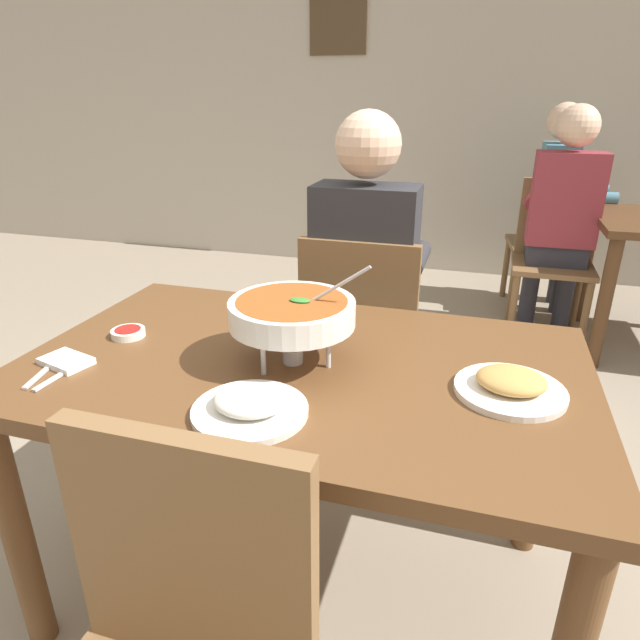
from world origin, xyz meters
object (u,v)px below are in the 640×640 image
at_px(chair_bg_middle, 553,249).
at_px(patron_bg_middle, 562,211).
at_px(sauce_dish, 128,333).
at_px(appetizer_plate, 511,385).
at_px(chair_diner_main, 362,336).
at_px(patron_bg_left, 560,196).
at_px(rice_plate, 250,406).
at_px(curry_bowl, 292,313).
at_px(diner_main, 366,274).
at_px(dining_table_main, 303,399).
at_px(chair_bg_left, 561,235).

bearing_deg(chair_bg_middle, patron_bg_middle, -83.27).
distance_m(sauce_dish, chair_bg_middle, 2.60).
bearing_deg(appetizer_plate, sauce_dish, 178.66).
xyz_separation_m(chair_diner_main, patron_bg_left, (0.84, 1.99, 0.24)).
relative_size(chair_diner_main, rice_plate, 3.75).
distance_m(curry_bowl, appetizer_plate, 0.52).
height_order(curry_bowl, rice_plate, curry_bowl).
relative_size(diner_main, appetizer_plate, 5.46).
height_order(dining_table_main, chair_diner_main, chair_diner_main).
relative_size(rice_plate, patron_bg_left, 0.18).
bearing_deg(rice_plate, diner_main, 88.46).
bearing_deg(patron_bg_middle, appetizer_plate, -98.39).
distance_m(rice_plate, patron_bg_left, 3.08).
height_order(rice_plate, patron_bg_left, patron_bg_left).
height_order(rice_plate, sauce_dish, rice_plate).
distance_m(chair_bg_left, chair_bg_middle, 0.41).
bearing_deg(patron_bg_left, dining_table_main, -107.41).
xyz_separation_m(patron_bg_left, patron_bg_middle, (-0.04, -0.52, 0.00)).
bearing_deg(curry_bowl, chair_bg_left, 71.26).
xyz_separation_m(dining_table_main, chair_bg_left, (0.88, 2.65, -0.13)).
bearing_deg(diner_main, rice_plate, -91.54).
relative_size(appetizer_plate, chair_bg_middle, 0.27).
distance_m(dining_table_main, patron_bg_left, 2.82).
distance_m(diner_main, sauce_dish, 0.89).
relative_size(curry_bowl, chair_bg_middle, 0.37).
xyz_separation_m(curry_bowl, sauce_dish, (-0.48, 0.02, -0.12)).
bearing_deg(patron_bg_middle, rice_plate, -108.94).
distance_m(rice_plate, patron_bg_middle, 2.57).
height_order(chair_diner_main, sauce_dish, chair_diner_main).
distance_m(chair_diner_main, patron_bg_left, 2.17).
xyz_separation_m(diner_main, appetizer_plate, (0.48, -0.76, 0.02)).
bearing_deg(sauce_dish, patron_bg_middle, 58.94).
bearing_deg(appetizer_plate, patron_bg_left, 82.43).
bearing_deg(patron_bg_left, chair_bg_middle, -95.74).
height_order(chair_diner_main, appetizer_plate, chair_diner_main).
distance_m(chair_diner_main, patron_bg_middle, 1.69).
distance_m(dining_table_main, sauce_dish, 0.51).
relative_size(sauce_dish, patron_bg_middle, 0.07).
distance_m(rice_plate, chair_bg_left, 3.05).
bearing_deg(dining_table_main, chair_bg_left, 71.58).
distance_m(diner_main, patron_bg_left, 2.13).
distance_m(appetizer_plate, patron_bg_left, 2.73).
xyz_separation_m(curry_bowl, chair_bg_left, (0.90, 2.66, -0.36)).
xyz_separation_m(rice_plate, chair_bg_left, (0.91, 2.90, -0.26)).
bearing_deg(rice_plate, curry_bowl, 88.50).
bearing_deg(curry_bowl, dining_table_main, 29.12).
bearing_deg(chair_bg_middle, chair_diner_main, -117.47).
height_order(dining_table_main, sauce_dish, sauce_dish).
xyz_separation_m(appetizer_plate, patron_bg_left, (0.36, 2.71, -0.02)).
bearing_deg(curry_bowl, sauce_dish, 178.00).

